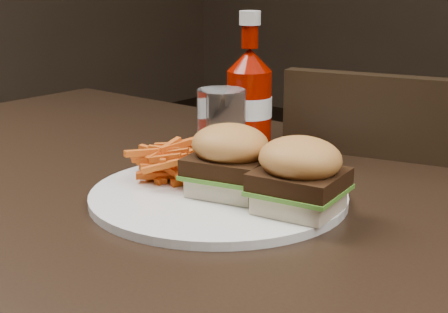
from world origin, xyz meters
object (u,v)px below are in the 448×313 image
Objects in this scene: dining_table at (146,203)px; ketchup_bottle at (249,115)px; chair_far at (423,311)px; plate at (218,196)px; tumbler at (221,127)px.

ketchup_bottle reaches higher than dining_table.
dining_table reaches higher than chair_far.
dining_table is 0.10m from plate.
dining_table is 0.15m from tumbler.
plate is 0.20m from ketchup_bottle.
plate is 2.94× the size of tumbler.
dining_table is 0.21m from ketchup_bottle.
tumbler reaches higher than plate.
ketchup_bottle is at bearing 117.12° from plate.
dining_table is 0.61m from chair_far.
tumbler reaches higher than chair_far.
ketchup_bottle reaches higher than plate.
tumbler is at bearing -86.02° from ketchup_bottle.
plate is at bearing 68.79° from chair_far.
ketchup_bottle is 1.23× the size of tumbler.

